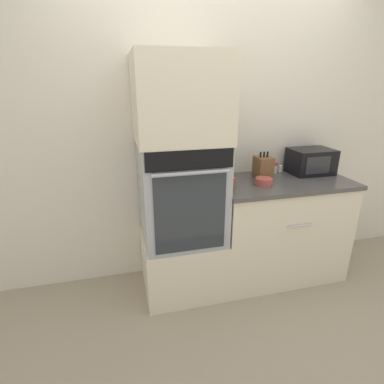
{
  "coord_description": "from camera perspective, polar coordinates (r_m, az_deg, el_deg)",
  "views": [
    {
      "loc": [
        -0.78,
        -1.85,
        1.68
      ],
      "look_at": [
        -0.26,
        0.21,
        0.9
      ],
      "focal_mm": 28.0,
      "sensor_mm": 36.0,
      "label": 1
    }
  ],
  "objects": [
    {
      "name": "condiment_jar_far",
      "position": [
        2.88,
        16.49,
        4.31
      ],
      "size": [
        0.04,
        0.04,
        0.06
      ],
      "color": "silver",
      "rests_on": "counter_unit"
    },
    {
      "name": "condiment_jar_near",
      "position": [
        2.81,
        15.54,
        4.38
      ],
      "size": [
        0.04,
        0.04,
        0.1
      ],
      "color": "silver",
      "rests_on": "counter_unit"
    },
    {
      "name": "knife_block",
      "position": [
        2.62,
        13.37,
        4.53
      ],
      "size": [
        0.13,
        0.16,
        0.23
      ],
      "color": "brown",
      "rests_on": "counter_unit"
    },
    {
      "name": "condiment_jar_mid",
      "position": [
        2.37,
        7.76,
        1.76
      ],
      "size": [
        0.05,
        0.05,
        0.08
      ],
      "color": "brown",
      "rests_on": "counter_unit"
    },
    {
      "name": "counter_unit",
      "position": [
        2.81,
        16.01,
        -6.57
      ],
      "size": [
        1.14,
        0.63,
        0.91
      ],
      "color": "beige",
      "rests_on": "ground_plane"
    },
    {
      "name": "wall_oven",
      "position": [
        2.33,
        -2.05,
        0.08
      ],
      "size": [
        0.62,
        0.64,
        0.78
      ],
      "color": "#9EA0A5",
      "rests_on": "oven_cabinet_base"
    },
    {
      "name": "bowl",
      "position": [
        2.48,
        13.52,
        2.0
      ],
      "size": [
        0.14,
        0.14,
        0.06
      ],
      "color": "#B24C42",
      "rests_on": "counter_unit"
    },
    {
      "name": "ground_plane",
      "position": [
        2.62,
        7.06,
        -20.02
      ],
      "size": [
        12.0,
        12.0,
        0.0
      ],
      "primitive_type": "plane",
      "color": "gray"
    },
    {
      "name": "oven_cabinet_upper",
      "position": [
        2.2,
        -2.3,
        17.33
      ],
      "size": [
        0.65,
        0.6,
        0.61
      ],
      "color": "beige",
      "rests_on": "wall_oven"
    },
    {
      "name": "wall_back",
      "position": [
        2.63,
        3.27,
        10.67
      ],
      "size": [
        8.0,
        0.05,
        2.5
      ],
      "color": "beige",
      "rests_on": "ground_plane"
    },
    {
      "name": "oven_cabinet_base",
      "position": [
        2.62,
        -1.89,
        -13.07
      ],
      "size": [
        0.65,
        0.6,
        0.49
      ],
      "color": "beige",
      "rests_on": "ground_plane"
    },
    {
      "name": "microwave",
      "position": [
        2.9,
        21.67,
        5.47
      ],
      "size": [
        0.37,
        0.28,
        0.22
      ],
      "color": "black",
      "rests_on": "counter_unit"
    }
  ]
}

